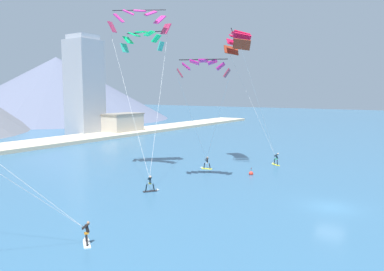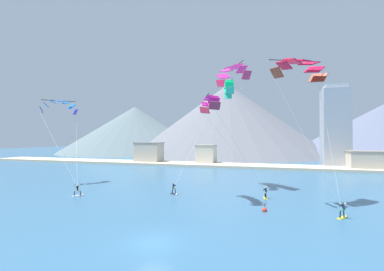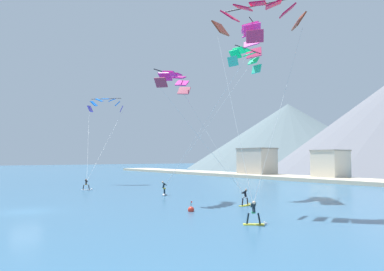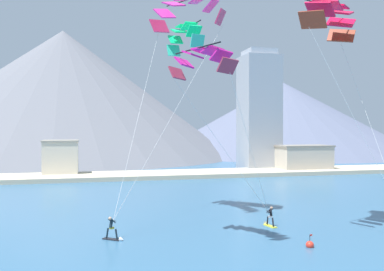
{
  "view_description": "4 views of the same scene",
  "coord_description": "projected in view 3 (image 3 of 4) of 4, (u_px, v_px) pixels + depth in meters",
  "views": [
    {
      "loc": [
        -34.07,
        -7.78,
        10.33
      ],
      "look_at": [
        -0.79,
        14.49,
        5.65
      ],
      "focal_mm": 35.0,
      "sensor_mm": 36.0,
      "label": 1
    },
    {
      "loc": [
        9.0,
        -18.84,
        8.34
      ],
      "look_at": [
        -1.24,
        14.33,
        8.72
      ],
      "focal_mm": 24.0,
      "sensor_mm": 36.0,
      "label": 2
    },
    {
      "loc": [
        34.96,
        -7.54,
        4.73
      ],
      "look_at": [
        0.76,
        17.15,
        7.18
      ],
      "focal_mm": 35.0,
      "sensor_mm": 36.0,
      "label": 3
    },
    {
      "loc": [
        -6.82,
        -14.9,
        8.21
      ],
      "look_at": [
        1.69,
        18.95,
        7.64
      ],
      "focal_mm": 40.0,
      "sensor_mm": 36.0,
      "label": 4
    }
  ],
  "objects": [
    {
      "name": "kitesurfer_near_trail",
      "position": [
        246.0,
        200.0,
        36.5
      ],
      "size": [
        0.69,
        1.78,
        1.74
      ],
      "color": "yellow",
      "rests_on": "ground"
    },
    {
      "name": "shore_building_quay_east",
      "position": [
        257.0,
        162.0,
        91.49
      ],
      "size": [
        8.79,
        5.91,
        6.99
      ],
      "color": "#B7AD9E",
      "rests_on": "ground"
    },
    {
      "name": "parafoil_kite_far_left",
      "position": [
        251.0,
        37.0,
        45.89
      ],
      "size": [
        10.92,
        11.12,
        19.44
      ],
      "color": "#C82957"
    },
    {
      "name": "race_marker_buoy",
      "position": [
        191.0,
        210.0,
        32.55
      ],
      "size": [
        0.56,
        0.56,
        1.02
      ],
      "color": "red",
      "rests_on": "ground"
    },
    {
      "name": "kitesurfer_mid_center",
      "position": [
        256.0,
        217.0,
        26.07
      ],
      "size": [
        1.37,
        1.63,
        1.78
      ],
      "color": "yellow",
      "rests_on": "ground"
    },
    {
      "name": "ground_plane",
      "position": [
        27.0,
        212.0,
        32.42
      ],
      "size": [
        400.0,
        400.0,
        0.0
      ],
      "primitive_type": "plane",
      "color": "#336084"
    },
    {
      "name": "kitesurfer_far_left",
      "position": [
        164.0,
        191.0,
        46.17
      ],
      "size": [
        1.63,
        1.37,
        1.82
      ],
      "color": "black",
      "rests_on": "ground"
    },
    {
      "name": "shoreline_strip",
      "position": [
        373.0,
        182.0,
        65.7
      ],
      "size": [
        180.0,
        10.0,
        0.7
      ],
      "primitive_type": "cube",
      "color": "beige",
      "rests_on": "ground"
    },
    {
      "name": "parafoil_kite_distant_high_outer",
      "position": [
        245.0,
        57.0,
        45.64
      ],
      "size": [
        2.48,
        5.8,
        2.51
      ],
      "color": "#33C49F"
    },
    {
      "name": "kitesurfer_near_lead",
      "position": [
        88.0,
        187.0,
        53.69
      ],
      "size": [
        1.36,
        1.63,
        1.7
      ],
      "color": "white",
      "rests_on": "ground"
    },
    {
      "name": "mountain_peak_west_ridge",
      "position": [
        288.0,
        136.0,
        157.94
      ],
      "size": [
        85.82,
        85.82,
        27.32
      ],
      "color": "slate",
      "rests_on": "ground"
    },
    {
      "name": "parafoil_kite_near_lead",
      "position": [
        106.0,
        104.0,
        67.08
      ],
      "size": [
        12.71,
        10.0,
        14.12
      ],
      "color": "#5946C4"
    },
    {
      "name": "parafoil_kite_mid_center",
      "position": [
        258.0,
        14.0,
        32.61
      ],
      "size": [
        7.33,
        7.65,
        17.04
      ],
      "color": "maroon"
    },
    {
      "name": "shore_building_harbour_front",
      "position": [
        331.0,
        165.0,
        76.71
      ],
      "size": [
        5.9,
        6.0,
        6.25
      ],
      "color": "beige",
      "rests_on": "ground"
    },
    {
      "name": "parafoil_kite_near_trail",
      "position": [
        174.0,
        80.0,
        40.55
      ],
      "size": [
        8.82,
        6.6,
        12.61
      ],
      "color": "maroon"
    }
  ]
}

